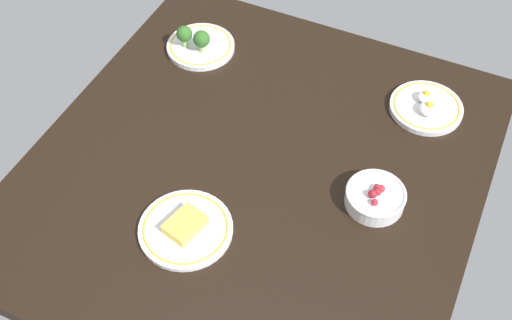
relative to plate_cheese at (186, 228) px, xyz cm
name	(u,v)px	position (x,y,z in cm)	size (l,w,h in cm)	color
dining_table	(256,170)	(23.54, -6.18, -3.00)	(112.36, 104.84, 4.00)	black
plate_cheese	(186,228)	(0.00, 0.00, 0.00)	(21.04, 21.04, 3.60)	silver
plate_broccoli	(199,44)	(54.80, 25.96, 0.99)	(19.03, 19.03, 8.15)	silver
plate_eggs	(426,107)	(58.76, -38.08, 0.25)	(18.74, 18.74, 5.13)	silver
bowl_berries	(375,197)	(24.88, -35.41, 1.35)	(13.83, 13.83, 5.88)	silver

